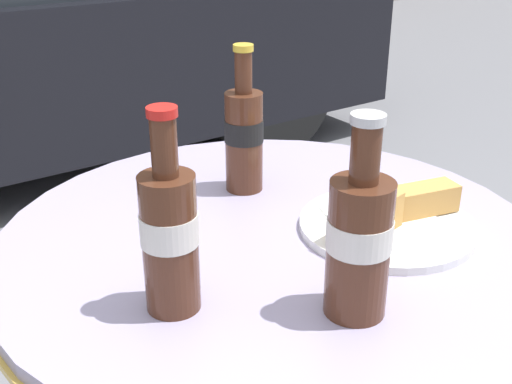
{
  "coord_description": "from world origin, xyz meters",
  "views": [
    {
      "loc": [
        -0.48,
        -0.65,
        1.21
      ],
      "look_at": [
        0.0,
        0.04,
        0.82
      ],
      "focal_mm": 45.0,
      "sensor_mm": 36.0,
      "label": 1
    }
  ],
  "objects_px": {
    "bistro_table": "(271,328)",
    "cola_bottle_right": "(359,240)",
    "cola_bottle_center": "(244,135)",
    "cola_bottle_left": "(170,234)",
    "lunch_plate_near": "(387,219)"
  },
  "relations": [
    {
      "from": "cola_bottle_left",
      "to": "lunch_plate_near",
      "type": "bearing_deg",
      "value": -1.73
    },
    {
      "from": "bistro_table",
      "to": "lunch_plate_near",
      "type": "distance_m",
      "value": 0.25
    },
    {
      "from": "cola_bottle_left",
      "to": "lunch_plate_near",
      "type": "relative_size",
      "value": 0.96
    },
    {
      "from": "cola_bottle_left",
      "to": "cola_bottle_center",
      "type": "bearing_deg",
      "value": 41.97
    },
    {
      "from": "cola_bottle_left",
      "to": "cola_bottle_right",
      "type": "height_order",
      "value": "cola_bottle_left"
    },
    {
      "from": "cola_bottle_right",
      "to": "cola_bottle_center",
      "type": "relative_size",
      "value": 1.01
    },
    {
      "from": "cola_bottle_right",
      "to": "cola_bottle_center",
      "type": "height_order",
      "value": "cola_bottle_right"
    },
    {
      "from": "cola_bottle_center",
      "to": "cola_bottle_right",
      "type": "bearing_deg",
      "value": -104.07
    },
    {
      "from": "bistro_table",
      "to": "cola_bottle_right",
      "type": "height_order",
      "value": "cola_bottle_right"
    },
    {
      "from": "cola_bottle_left",
      "to": "cola_bottle_right",
      "type": "bearing_deg",
      "value": -37.56
    },
    {
      "from": "cola_bottle_center",
      "to": "lunch_plate_near",
      "type": "bearing_deg",
      "value": -70.87
    },
    {
      "from": "bistro_table",
      "to": "cola_bottle_left",
      "type": "xyz_separation_m",
      "value": [
        -0.2,
        -0.08,
        0.26
      ]
    },
    {
      "from": "lunch_plate_near",
      "to": "cola_bottle_right",
      "type": "bearing_deg",
      "value": -145.81
    },
    {
      "from": "cola_bottle_right",
      "to": "lunch_plate_near",
      "type": "distance_m",
      "value": 0.22
    },
    {
      "from": "bistro_table",
      "to": "lunch_plate_near",
      "type": "relative_size",
      "value": 3.15
    }
  ]
}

